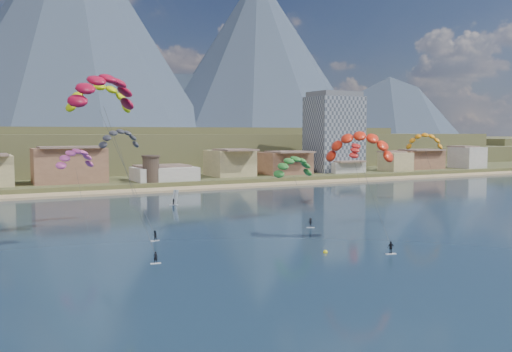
# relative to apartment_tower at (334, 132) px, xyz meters

# --- Properties ---
(ground) EXTENTS (2400.00, 2400.00, 0.00)m
(ground) POSITION_rel_apartment_tower_xyz_m (-85.00, -128.00, -17.82)
(ground) COLOR black
(ground) RESTS_ON ground
(beach) EXTENTS (2200.00, 12.00, 0.90)m
(beach) POSITION_rel_apartment_tower_xyz_m (-85.00, -22.00, -17.57)
(beach) COLOR tan
(beach) RESTS_ON ground
(land) EXTENTS (2200.00, 900.00, 4.00)m
(land) POSITION_rel_apartment_tower_xyz_m (-85.00, 432.00, -17.82)
(land) COLOR brown
(land) RESTS_ON ground
(foothills) EXTENTS (940.00, 210.00, 18.00)m
(foothills) POSITION_rel_apartment_tower_xyz_m (-62.61, 104.47, -8.74)
(foothills) COLOR brown
(foothills) RESTS_ON ground
(apartment_tower) EXTENTS (20.00, 16.00, 32.00)m
(apartment_tower) POSITION_rel_apartment_tower_xyz_m (0.00, 0.00, 0.00)
(apartment_tower) COLOR gray
(apartment_tower) RESTS_ON ground
(watchtower) EXTENTS (5.82, 5.82, 8.60)m
(watchtower) POSITION_rel_apartment_tower_xyz_m (-80.00, -14.00, -11.45)
(watchtower) COLOR #47382D
(watchtower) RESTS_ON ground
(kitesurfer_red) EXTENTS (12.36, 16.89, 28.19)m
(kitesurfer_red) POSITION_rel_apartment_tower_xyz_m (-112.52, -100.04, 6.78)
(kitesurfer_red) COLOR silver
(kitesurfer_red) RESTS_ON ground
(kitesurfer_yellow) EXTENTS (12.90, 13.20, 27.92)m
(kitesurfer_yellow) POSITION_rel_apartment_tower_xyz_m (-110.24, -85.89, 6.60)
(kitesurfer_yellow) COLOR silver
(kitesurfer_yellow) RESTS_ON ground
(kitesurfer_orange) EXTENTS (12.34, 19.40, 21.26)m
(kitesurfer_orange) POSITION_rel_apartment_tower_xyz_m (-71.65, -108.46, -1.65)
(kitesurfer_orange) COLOR silver
(kitesurfer_orange) RESTS_ON ground
(kitesurfer_green) EXTENTS (10.22, 15.36, 16.17)m
(kitesurfer_green) POSITION_rel_apartment_tower_xyz_m (-70.73, -85.44, -6.55)
(kitesurfer_green) COLOR silver
(kitesurfer_green) RESTS_ON ground
(distant_kite_pink) EXTENTS (8.36, 7.40, 16.53)m
(distant_kite_pink) POSITION_rel_apartment_tower_xyz_m (-113.42, -79.48, -4.18)
(distant_kite_pink) COLOR #262626
(distant_kite_pink) RESTS_ON ground
(distant_kite_dark) EXTENTS (8.99, 6.43, 19.93)m
(distant_kite_dark) POSITION_rel_apartment_tower_xyz_m (-103.87, -73.27, -0.65)
(distant_kite_dark) COLOR #262626
(distant_kite_dark) RESTS_ON ground
(distant_kite_orange) EXTENTS (10.34, 8.87, 19.34)m
(distant_kite_orange) POSITION_rel_apartment_tower_xyz_m (-21.61, -72.22, -1.68)
(distant_kite_orange) COLOR #262626
(distant_kite_orange) RESTS_ON ground
(distant_kite_red) EXTENTS (7.57, 8.39, 16.73)m
(distant_kite_red) POSITION_rel_apartment_tower_xyz_m (-44.25, -71.09, -4.03)
(distant_kite_red) COLOR #262626
(distant_kite_red) RESTS_ON ground
(windsurfer) EXTENTS (2.27, 2.42, 3.75)m
(windsurfer) POSITION_rel_apartment_tower_xyz_m (-86.41, -54.96, -16.63)
(windsurfer) COLOR silver
(windsurfer) RESTS_ON ground
(buoy) EXTENTS (0.67, 0.67, 0.67)m
(buoy) POSITION_rel_apartment_tower_xyz_m (-84.13, -116.71, -17.70)
(buoy) COLOR yellow
(buoy) RESTS_ON ground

